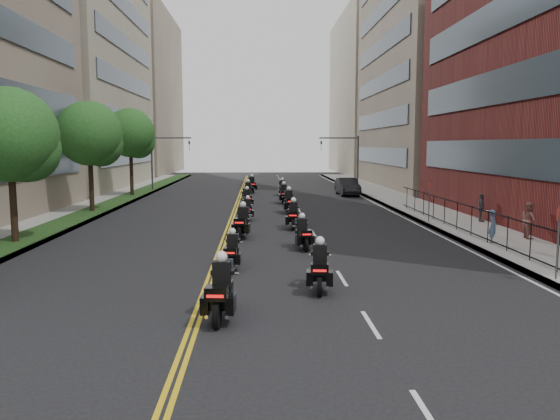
# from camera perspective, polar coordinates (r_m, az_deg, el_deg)

# --- Properties ---
(ground) EXTENTS (160.00, 160.00, 0.00)m
(ground) POSITION_cam_1_polar(r_m,az_deg,el_deg) (14.60, -3.23, -12.01)
(ground) COLOR black
(ground) RESTS_ON ground
(sidewalk_right) EXTENTS (4.00, 90.00, 0.15)m
(sidewalk_right) POSITION_cam_1_polar(r_m,az_deg,el_deg) (40.81, 14.45, 0.10)
(sidewalk_right) COLOR gray
(sidewalk_right) RESTS_ON ground
(sidewalk_left) EXTENTS (4.00, 90.00, 0.15)m
(sidewalk_left) POSITION_cam_1_polar(r_m,az_deg,el_deg) (40.96, -19.68, -0.06)
(sidewalk_left) COLOR gray
(sidewalk_left) RESTS_ON ground
(grass_strip) EXTENTS (2.00, 90.00, 0.04)m
(grass_strip) POSITION_cam_1_polar(r_m,az_deg,el_deg) (40.72, -18.61, 0.08)
(grass_strip) COLOR #143613
(grass_strip) RESTS_ON sidewalk_left
(building_right_tan) EXTENTS (15.11, 28.00, 30.00)m
(building_right_tan) POSITION_cam_1_polar(r_m,az_deg,el_deg) (66.16, 17.09, 15.49)
(building_right_tan) COLOR #796958
(building_right_tan) RESTS_ON ground
(building_right_far) EXTENTS (15.00, 28.00, 26.00)m
(building_right_far) POSITION_cam_1_polar(r_m,az_deg,el_deg) (94.60, 10.92, 11.74)
(building_right_far) COLOR gray
(building_right_far) RESTS_ON ground
(building_left_mid) EXTENTS (16.11, 28.00, 34.00)m
(building_left_mid) POSITION_cam_1_polar(r_m,az_deg,el_deg) (66.83, -22.72, 16.92)
(building_left_mid) COLOR gray
(building_left_mid) RESTS_ON ground
(building_left_far) EXTENTS (16.00, 28.00, 26.00)m
(building_left_far) POSITION_cam_1_polar(r_m,az_deg,el_deg) (94.83, -16.20, 11.59)
(building_left_far) COLOR #796958
(building_left_far) RESTS_ON ground
(iron_fence) EXTENTS (0.05, 28.00, 1.50)m
(iron_fence) POSITION_cam_1_polar(r_m,az_deg,el_deg) (28.22, 20.12, -1.34)
(iron_fence) COLOR black
(iron_fence) RESTS_ON sidewalk_right
(street_trees) EXTENTS (4.40, 38.40, 7.98)m
(street_trees) POSITION_cam_1_polar(r_m,az_deg,el_deg) (34.33, -21.68, 7.06)
(street_trees) COLOR #322216
(street_trees) RESTS_ON ground
(traffic_signal_right) EXTENTS (4.09, 0.20, 5.60)m
(traffic_signal_right) POSITION_cam_1_polar(r_m,az_deg,el_deg) (56.59, 7.19, 5.76)
(traffic_signal_right) COLOR #3F3F44
(traffic_signal_right) RESTS_ON ground
(traffic_signal_left) EXTENTS (4.09, 0.20, 5.60)m
(traffic_signal_left) POSITION_cam_1_polar(r_m,az_deg,el_deg) (56.67, -12.30, 5.66)
(traffic_signal_left) COLOR #3F3F44
(traffic_signal_left) RESTS_ON ground
(motorcycle_0) EXTENTS (0.66, 2.51, 1.85)m
(motorcycle_0) POSITION_cam_1_polar(r_m,az_deg,el_deg) (15.00, -6.17, -8.60)
(motorcycle_0) COLOR black
(motorcycle_0) RESTS_ON ground
(motorcycle_1) EXTENTS (0.69, 2.38, 1.76)m
(motorcycle_1) POSITION_cam_1_polar(r_m,az_deg,el_deg) (17.83, 4.18, -6.20)
(motorcycle_1) COLOR black
(motorcycle_1) RESTS_ON ground
(motorcycle_2) EXTENTS (0.53, 2.10, 1.55)m
(motorcycle_2) POSITION_cam_1_polar(r_m,az_deg,el_deg) (20.96, -5.01, -4.47)
(motorcycle_2) COLOR black
(motorcycle_2) RESTS_ON ground
(motorcycle_3) EXTENTS (0.66, 2.22, 1.64)m
(motorcycle_3) POSITION_cam_1_polar(r_m,az_deg,el_deg) (24.75, 2.38, -2.62)
(motorcycle_3) COLOR black
(motorcycle_3) RESTS_ON ground
(motorcycle_4) EXTENTS (0.76, 2.50, 1.85)m
(motorcycle_4) POSITION_cam_1_polar(r_m,az_deg,el_deg) (27.77, -3.93, -1.42)
(motorcycle_4) COLOR black
(motorcycle_4) RESTS_ON ground
(motorcycle_5) EXTENTS (0.65, 2.39, 1.77)m
(motorcycle_5) POSITION_cam_1_polar(r_m,az_deg,el_deg) (30.69, 1.41, -0.68)
(motorcycle_5) COLOR black
(motorcycle_5) RESTS_ON ground
(motorcycle_6) EXTENTS (0.49, 2.09, 1.54)m
(motorcycle_6) POSITION_cam_1_polar(r_m,az_deg,el_deg) (34.34, -3.38, -0.03)
(motorcycle_6) COLOR black
(motorcycle_6) RESTS_ON ground
(motorcycle_7) EXTENTS (0.68, 2.52, 1.86)m
(motorcycle_7) POSITION_cam_1_polar(r_m,az_deg,el_deg) (37.59, 0.96, 0.77)
(motorcycle_7) COLOR black
(motorcycle_7) RESTS_ON ground
(motorcycle_8) EXTENTS (0.66, 2.21, 1.64)m
(motorcycle_8) POSITION_cam_1_polar(r_m,az_deg,el_deg) (40.73, -3.44, 1.10)
(motorcycle_8) COLOR black
(motorcycle_8) RESTS_ON ground
(motorcycle_9) EXTENTS (0.59, 2.43, 1.79)m
(motorcycle_9) POSITION_cam_1_polar(r_m,az_deg,el_deg) (43.86, 0.40, 1.60)
(motorcycle_9) COLOR black
(motorcycle_9) RESTS_ON ground
(motorcycle_10) EXTENTS (0.72, 2.34, 1.73)m
(motorcycle_10) POSITION_cam_1_polar(r_m,az_deg,el_deg) (47.16, -3.38, 1.93)
(motorcycle_10) COLOR black
(motorcycle_10) RESTS_ON ground
(motorcycle_11) EXTENTS (0.61, 2.24, 1.66)m
(motorcycle_11) POSITION_cam_1_polar(r_m,az_deg,el_deg) (50.81, 0.26, 2.26)
(motorcycle_11) COLOR black
(motorcycle_11) RESTS_ON ground
(motorcycle_12) EXTENTS (0.72, 2.47, 1.83)m
(motorcycle_12) POSITION_cam_1_polar(r_m,az_deg,el_deg) (53.95, -2.94, 2.59)
(motorcycle_12) COLOR black
(motorcycle_12) RESTS_ON ground
(parked_sedan) EXTENTS (1.83, 4.95, 1.62)m
(parked_sedan) POSITION_cam_1_polar(r_m,az_deg,el_deg) (51.57, 7.06, 2.45)
(parked_sedan) COLOR black
(parked_sedan) RESTS_ON ground
(pedestrian_a) EXTENTS (0.57, 0.67, 1.55)m
(pedestrian_a) POSITION_cam_1_polar(r_m,az_deg,el_deg) (27.32, 21.36, -1.60)
(pedestrian_a) COLOR #486184
(pedestrian_a) RESTS_ON sidewalk_right
(pedestrian_b) EXTENTS (0.75, 0.93, 1.79)m
(pedestrian_b) POSITION_cam_1_polar(r_m,az_deg,el_deg) (29.30, 24.61, -0.97)
(pedestrian_b) COLOR #945A51
(pedestrian_b) RESTS_ON sidewalk_right
(pedestrian_c) EXTENTS (0.62, 1.05, 1.68)m
(pedestrian_c) POSITION_cam_1_polar(r_m,az_deg,el_deg) (34.54, 20.27, 0.23)
(pedestrian_c) COLOR #47454E
(pedestrian_c) RESTS_ON sidewalk_right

